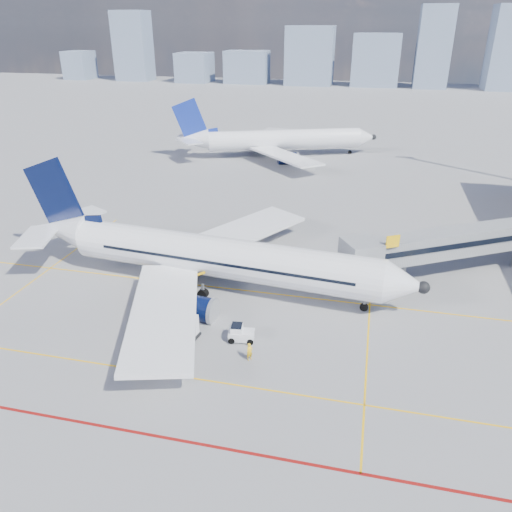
{
  "coord_description": "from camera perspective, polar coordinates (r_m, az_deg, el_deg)",
  "views": [
    {
      "loc": [
        12.82,
        -34.04,
        24.15
      ],
      "look_at": [
        2.99,
        7.82,
        4.0
      ],
      "focal_mm": 35.0,
      "sensor_mm": 36.0,
      "label": 1
    }
  ],
  "objects": [
    {
      "name": "second_aircraft",
      "position": [
        100.56,
        2.29,
        13.08
      ],
      "size": [
        38.72,
        32.84,
        11.75
      ],
      "rotation": [
        0.0,
        0.0,
        0.36
      ],
      "color": "white",
      "rests_on": "ground"
    },
    {
      "name": "cargo_dolly",
      "position": [
        42.68,
        -9.26,
        -7.79
      ],
      "size": [
        4.23,
        2.42,
        2.19
      ],
      "rotation": [
        0.0,
        0.0,
        -0.17
      ],
      "color": "black",
      "rests_on": "ground"
    },
    {
      "name": "belt_loader",
      "position": [
        49.5,
        -10.06,
        -3.66
      ],
      "size": [
        6.11,
        3.54,
        2.5
      ],
      "rotation": [
        0.0,
        0.0,
        0.39
      ],
      "color": "black",
      "rests_on": "ground"
    },
    {
      "name": "main_aircraft",
      "position": [
        49.59,
        -5.75,
        0.01
      ],
      "size": [
        41.63,
        36.22,
        12.17
      ],
      "rotation": [
        0.0,
        0.0,
        -0.1
      ],
      "color": "white",
      "rests_on": "ground"
    },
    {
      "name": "ground",
      "position": [
        43.66,
        -6.25,
        -8.64
      ],
      "size": [
        420.0,
        420.0,
        0.0
      ],
      "primitive_type": "plane",
      "color": "gray",
      "rests_on": "ground"
    },
    {
      "name": "ramp_worker",
      "position": [
        39.82,
        -0.74,
        -10.88
      ],
      "size": [
        0.63,
        0.65,
        1.5
      ],
      "primitive_type": "imported",
      "rotation": [
        0.0,
        0.0,
        0.86
      ],
      "color": "yellow",
      "rests_on": "ground"
    },
    {
      "name": "apron_markings",
      "position": [
        40.87,
        -8.84,
        -11.45
      ],
      "size": [
        90.0,
        35.12,
        0.01
      ],
      "color": "#FCB80D",
      "rests_on": "ground"
    },
    {
      "name": "jet_bridge",
      "position": [
        55.92,
        23.24,
        1.57
      ],
      "size": [
        23.55,
        15.78,
        6.3
      ],
      "color": "gray",
      "rests_on": "ground"
    },
    {
      "name": "baggage_tug",
      "position": [
        42.02,
        -1.82,
        -8.8
      ],
      "size": [
        2.29,
        1.56,
        1.49
      ],
      "rotation": [
        0.0,
        0.0,
        0.13
      ],
      "color": "white",
      "rests_on": "ground"
    },
    {
      "name": "distant_skyline",
      "position": [
        224.38,
        14.53,
        21.24
      ],
      "size": [
        255.48,
        15.09,
        30.74
      ],
      "color": "slate",
      "rests_on": "ground"
    }
  ]
}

